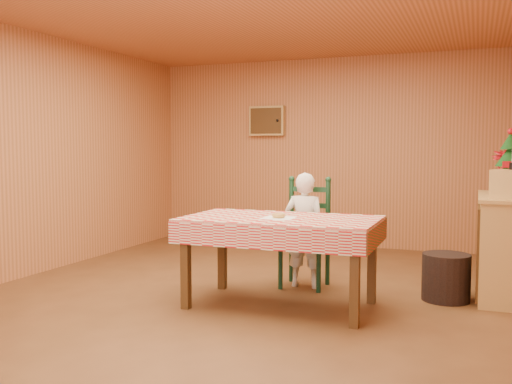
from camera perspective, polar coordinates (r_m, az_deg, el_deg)
ground at (r=5.33m, az=-0.79°, el=-10.40°), size 6.00×6.00×0.00m
cabin_walls at (r=5.67m, az=1.21°, el=9.11°), size 5.10×6.05×2.65m
dining_table at (r=4.89m, az=2.47°, el=-3.52°), size 1.66×0.96×0.77m
ladder_chair at (r=5.66m, az=5.04°, el=-4.32°), size 0.44×0.40×1.08m
seated_child at (r=5.60m, az=4.88°, el=-3.81°), size 0.41×0.27×1.12m
napkin at (r=4.83m, az=2.28°, el=-2.61°), size 0.26×0.26×0.00m
donut at (r=4.83m, az=2.28°, el=-2.36°), size 0.14×0.14×0.04m
shelf_unit at (r=5.75m, az=23.83°, el=-4.93°), size 0.54×1.24×0.93m
christmas_tree at (r=5.93m, az=24.03°, el=2.57°), size 0.34×0.34×0.62m
flower_arrangement at (r=6.23m, az=23.42°, el=1.97°), size 0.28×0.28×0.41m
storage_bin at (r=5.42m, az=18.47°, el=-8.08°), size 0.53×0.53×0.42m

